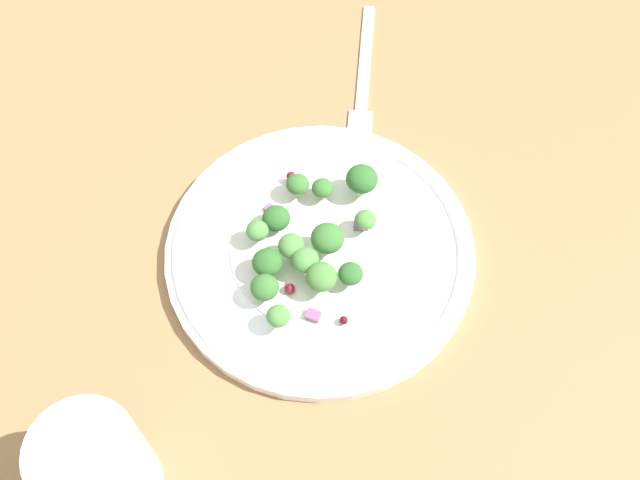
% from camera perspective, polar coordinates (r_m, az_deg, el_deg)
% --- Properties ---
extents(ground_plane, '(1.80, 1.80, 0.02)m').
position_cam_1_polar(ground_plane, '(0.71, 0.53, -1.78)').
color(ground_plane, olive).
extents(plate, '(0.28, 0.28, 0.02)m').
position_cam_1_polar(plate, '(0.69, 0.00, -0.77)').
color(plate, white).
rests_on(plate, ground_plane).
extents(dressing_pool, '(0.16, 0.16, 0.00)m').
position_cam_1_polar(dressing_pool, '(0.69, 0.00, -0.59)').
color(dressing_pool, white).
rests_on(dressing_pool, plate).
extents(broccoli_floret_0, '(0.02, 0.02, 0.02)m').
position_cam_1_polar(broccoli_floret_0, '(0.70, 0.18, 3.86)').
color(broccoli_floret_0, '#8EB77A').
rests_on(broccoli_floret_0, plate).
extents(broccoli_floret_1, '(0.02, 0.02, 0.02)m').
position_cam_1_polar(broccoli_floret_1, '(0.66, -1.10, -1.53)').
color(broccoli_floret_1, '#8EB77A').
rests_on(broccoli_floret_1, plate).
extents(broccoli_floret_2, '(0.03, 0.03, 0.03)m').
position_cam_1_polar(broccoli_floret_2, '(0.65, 0.10, -2.79)').
color(broccoli_floret_2, '#ADD18E').
rests_on(broccoli_floret_2, plate).
extents(broccoli_floret_3, '(0.02, 0.02, 0.02)m').
position_cam_1_polar(broccoli_floret_3, '(0.70, -1.68, 4.14)').
color(broccoli_floret_3, '#ADD18E').
rests_on(broccoli_floret_3, plate).
extents(broccoli_floret_4, '(0.02, 0.02, 0.02)m').
position_cam_1_polar(broccoli_floret_4, '(0.67, -2.15, -0.40)').
color(broccoli_floret_4, '#9EC684').
rests_on(broccoli_floret_4, plate).
extents(broccoli_floret_5, '(0.03, 0.03, 0.03)m').
position_cam_1_polar(broccoli_floret_5, '(0.66, -3.95, -1.70)').
color(broccoli_floret_5, '#8EB77A').
rests_on(broccoli_floret_5, plate).
extents(broccoli_floret_6, '(0.03, 0.03, 0.03)m').
position_cam_1_polar(broccoli_floret_6, '(0.66, 0.81, -0.05)').
color(broccoli_floret_6, '#ADD18E').
rests_on(broccoli_floret_6, plate).
extents(broccoli_floret_7, '(0.03, 0.03, 0.03)m').
position_cam_1_polar(broccoli_floret_7, '(0.69, -3.28, 1.60)').
color(broccoli_floret_7, '#9EC684').
rests_on(broccoli_floret_7, plate).
extents(broccoli_floret_8, '(0.02, 0.02, 0.02)m').
position_cam_1_polar(broccoli_floret_8, '(0.65, -4.14, -3.56)').
color(broccoli_floret_8, '#8EB77A').
rests_on(broccoli_floret_8, plate).
extents(broccoli_floret_9, '(0.02, 0.02, 0.02)m').
position_cam_1_polar(broccoli_floret_9, '(0.68, 3.39, 1.48)').
color(broccoli_floret_9, '#ADD18E').
rests_on(broccoli_floret_9, plate).
extents(broccoli_floret_10, '(0.02, 0.02, 0.02)m').
position_cam_1_polar(broccoli_floret_10, '(0.64, -3.11, -5.69)').
color(broccoli_floret_10, '#ADD18E').
rests_on(broccoli_floret_10, plate).
extents(broccoli_floret_11, '(0.02, 0.02, 0.02)m').
position_cam_1_polar(broccoli_floret_11, '(0.66, 2.29, -2.54)').
color(broccoli_floret_11, '#9EC684').
rests_on(broccoli_floret_11, plate).
extents(broccoli_floret_12, '(0.02, 0.02, 0.02)m').
position_cam_1_polar(broccoli_floret_12, '(0.68, -4.68, 0.67)').
color(broccoli_floret_12, '#9EC684').
rests_on(broccoli_floret_12, plate).
extents(broccoli_floret_13, '(0.03, 0.03, 0.03)m').
position_cam_1_polar(broccoli_floret_13, '(0.70, 3.13, 4.53)').
color(broccoli_floret_13, '#9EC684').
rests_on(broccoli_floret_13, plate).
extents(cranberry_0, '(0.01, 0.01, 0.01)m').
position_cam_1_polar(cranberry_0, '(0.65, 1.99, -5.94)').
color(cranberry_0, '#4C0A14').
rests_on(cranberry_0, plate).
extents(cranberry_1, '(0.01, 0.01, 0.01)m').
position_cam_1_polar(cranberry_1, '(0.72, -2.17, 4.75)').
color(cranberry_1, maroon).
rests_on(cranberry_1, plate).
extents(cranberry_2, '(0.01, 0.01, 0.01)m').
position_cam_1_polar(cranberry_2, '(0.66, -2.26, -3.64)').
color(cranberry_2, maroon).
rests_on(cranberry_2, plate).
extents(onion_bit_0, '(0.01, 0.02, 0.01)m').
position_cam_1_polar(onion_bit_0, '(0.70, 3.07, 1.09)').
color(onion_bit_0, '#934C84').
rests_on(onion_bit_0, plate).
extents(onion_bit_1, '(0.02, 0.01, 0.00)m').
position_cam_1_polar(onion_bit_1, '(0.71, -3.62, 2.23)').
color(onion_bit_1, '#934C84').
rests_on(onion_bit_1, plate).
extents(onion_bit_2, '(0.01, 0.02, 0.00)m').
position_cam_1_polar(onion_bit_2, '(0.65, -0.50, -5.60)').
color(onion_bit_2, '#934C84').
rests_on(onion_bit_2, plate).
extents(fork, '(0.18, 0.07, 0.01)m').
position_cam_1_polar(fork, '(0.82, 3.26, 11.99)').
color(fork, silver).
rests_on(fork, ground_plane).
extents(water_glass, '(0.08, 0.08, 0.10)m').
position_cam_1_polar(water_glass, '(0.60, -16.24, -15.99)').
color(water_glass, silver).
rests_on(water_glass, ground_plane).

